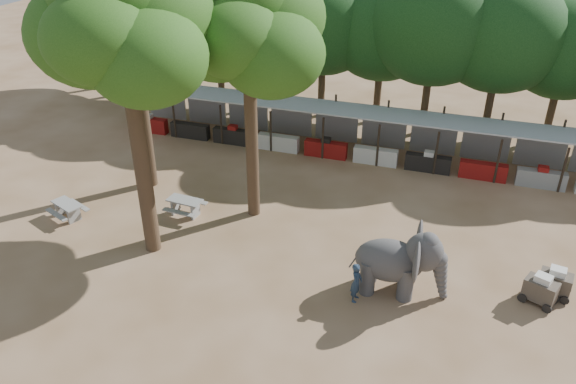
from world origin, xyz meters
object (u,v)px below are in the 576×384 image
(yard_tree_back, at_px, (246,26))
(handler, at_px, (356,282))
(yard_tree_left, at_px, (130,19))
(cart_front, at_px, (541,289))
(elephant, at_px, (401,261))
(picnic_table_far, at_px, (185,205))
(cart_back, at_px, (555,282))
(yard_tree_center, at_px, (122,26))
(picnic_table_near, at_px, (67,208))

(yard_tree_back, relative_size, handler, 7.10)
(yard_tree_left, height_order, cart_front, yard_tree_left)
(elephant, xyz_separation_m, handler, (-1.41, -1.02, -0.57))
(yard_tree_back, xyz_separation_m, picnic_table_far, (-2.82, -1.34, -8.02))
(cart_back, bearing_deg, elephant, -153.26)
(yard_tree_left, height_order, yard_tree_center, yard_tree_center)
(yard_tree_left, distance_m, cart_front, 20.24)
(yard_tree_back, distance_m, elephant, 10.94)
(yard_tree_back, bearing_deg, picnic_table_far, -154.64)
(yard_tree_back, bearing_deg, picnic_table_near, -157.16)
(picnic_table_far, bearing_deg, picnic_table_near, -154.17)
(picnic_table_near, bearing_deg, handler, 16.03)
(elephant, height_order, picnic_table_far, elephant)
(yard_tree_back, relative_size, picnic_table_far, 6.67)
(yard_tree_back, xyz_separation_m, picnic_table_near, (-7.80, -3.28, -8.04))
(elephant, bearing_deg, yard_tree_center, 178.02)
(yard_tree_left, bearing_deg, yard_tree_center, -59.04)
(yard_tree_back, bearing_deg, cart_back, -9.47)
(yard_tree_left, xyz_separation_m, picnic_table_near, (-1.80, -4.28, -7.70))
(handler, height_order, picnic_table_far, handler)
(yard_tree_center, bearing_deg, picnic_table_far, 86.10)
(elephant, bearing_deg, cart_front, 7.50)
(yard_tree_left, distance_m, yard_tree_back, 6.09)
(elephant, height_order, handler, elephant)
(picnic_table_near, height_order, picnic_table_far, picnic_table_far)
(yard_tree_left, height_order, yard_tree_back, yard_tree_back)
(yard_tree_left, distance_m, picnic_table_far, 8.63)
(yard_tree_left, height_order, handler, yard_tree_left)
(picnic_table_far, relative_size, cart_front, 1.17)
(yard_tree_center, distance_m, picnic_table_far, 9.09)
(handler, distance_m, cart_front, 6.73)
(yard_tree_left, distance_m, handler, 15.20)
(elephant, bearing_deg, picnic_table_near, 174.88)
(yard_tree_back, relative_size, picnic_table_near, 5.88)
(yard_tree_left, bearing_deg, elephant, -19.57)
(picnic_table_far, bearing_deg, elephant, -8.88)
(yard_tree_back, relative_size, cart_back, 8.38)
(yard_tree_left, relative_size, cart_front, 7.56)
(picnic_table_near, distance_m, cart_front, 20.18)
(elephant, relative_size, cart_back, 2.65)
(yard_tree_center, bearing_deg, yard_tree_back, 53.14)
(picnic_table_far, bearing_deg, cart_front, -1.00)
(yard_tree_center, distance_m, yard_tree_back, 5.04)
(cart_front, bearing_deg, elephant, -146.25)
(yard_tree_left, height_order, cart_back, yard_tree_left)
(yard_tree_back, xyz_separation_m, cart_front, (12.37, -2.79, -7.94))
(handler, distance_m, picnic_table_near, 13.83)
(elephant, relative_size, picnic_table_far, 2.11)
(yard_tree_left, xyz_separation_m, cart_front, (18.37, -3.79, -7.60))
(yard_tree_center, distance_m, picnic_table_near, 9.97)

